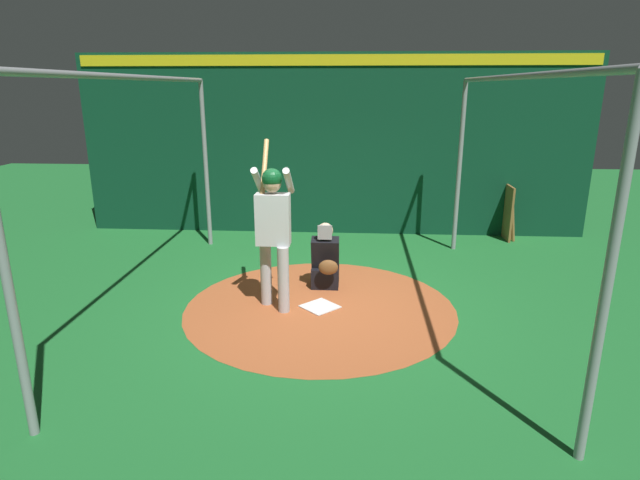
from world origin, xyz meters
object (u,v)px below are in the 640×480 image
object	(u,v)px
home_plate	(320,307)
catcher	(325,262)
bat_rack	(508,214)
baseball_0	(282,308)
batter	(273,224)

from	to	relation	value
home_plate	catcher	xyz separation A→B (m)	(-0.76, 0.03, 0.38)
home_plate	bat_rack	distance (m)	5.00
baseball_0	catcher	bearing A→B (deg)	150.73
batter	catcher	bearing A→B (deg)	141.11
batter	bat_rack	xyz separation A→B (m)	(-3.64, 4.03, -0.67)
baseball_0	batter	bearing A→B (deg)	-139.52
home_plate	baseball_0	xyz separation A→B (m)	(0.16, -0.49, 0.03)
batter	baseball_0	world-z (taller)	batter
batter	catcher	distance (m)	1.27
catcher	baseball_0	bearing A→B (deg)	-29.27
home_plate	bat_rack	bearing A→B (deg)	136.52
home_plate	catcher	world-z (taller)	catcher
catcher	baseball_0	xyz separation A→B (m)	(0.93, -0.52, -0.35)
catcher	baseball_0	size ratio (longest dim) A/B	13.33
home_plate	baseball_0	distance (m)	0.52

